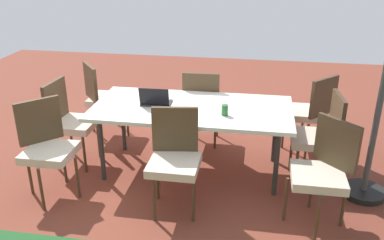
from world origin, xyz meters
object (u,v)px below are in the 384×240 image
(chair_southeast, at_px, (103,96))
(chair_west, at_px, (320,134))
(chair_southwest, at_px, (311,110))
(laptop, at_px, (156,101))
(chair_northwest, at_px, (323,168))
(dining_table, at_px, (192,111))
(chair_east, at_px, (69,118))
(chair_north, at_px, (174,156))
(chair_northeast, at_px, (47,144))
(chair_south, at_px, (202,103))
(cup, at_px, (225,110))

(chair_southeast, relative_size, chair_west, 1.00)
(chair_southwest, distance_m, laptop, 1.88)
(chair_northwest, bearing_deg, chair_west, 130.69)
(dining_table, height_order, laptop, laptop)
(chair_east, height_order, chair_north, same)
(chair_northeast, xyz_separation_m, laptop, (-0.94, -0.69, 0.26))
(dining_table, bearing_deg, chair_east, 1.69)
(chair_south, bearing_deg, laptop, 57.92)
(dining_table, bearing_deg, chair_northeast, 27.58)
(laptop, xyz_separation_m, cup, (-0.76, 0.17, 0.01))
(chair_northwest, distance_m, cup, 1.12)
(chair_south, xyz_separation_m, chair_east, (1.41, 0.73, 0.00))
(dining_table, xyz_separation_m, laptop, (0.39, 0.01, 0.10))
(chair_south, relative_size, chair_southwest, 1.00)
(chair_northeast, height_order, cup, chair_northeast)
(dining_table, distance_m, chair_northeast, 1.51)
(chair_northeast, xyz_separation_m, chair_southwest, (-2.66, -1.39, 0.00))
(chair_northeast, relative_size, chair_east, 1.00)
(dining_table, height_order, chair_northeast, chair_northeast)
(chair_northeast, distance_m, chair_west, 2.77)
(chair_southeast, distance_m, chair_southwest, 2.62)
(chair_northwest, bearing_deg, chair_northeast, -135.95)
(chair_east, bearing_deg, cup, -90.15)
(chair_south, height_order, chair_west, same)
(dining_table, xyz_separation_m, chair_south, (-0.01, -0.69, -0.17))
(dining_table, relative_size, cup, 19.16)
(chair_southeast, height_order, laptop, laptop)
(chair_southeast, bearing_deg, laptop, -168.99)
(chair_northeast, height_order, chair_north, same)
(chair_northwest, bearing_deg, chair_east, -149.55)
(chair_northeast, bearing_deg, chair_south, -0.07)
(chair_southeast, bearing_deg, cup, -158.00)
(chair_southwest, bearing_deg, chair_west, 45.62)
(chair_south, height_order, chair_north, same)
(chair_southeast, xyz_separation_m, chair_east, (0.11, 0.79, 0.00))
(chair_southeast, relative_size, cup, 8.85)
(chair_northwest, distance_m, chair_north, 1.34)
(chair_south, height_order, cup, chair_south)
(chair_northeast, distance_m, chair_southeast, 1.45)
(dining_table, bearing_deg, chair_southeast, -30.07)
(chair_northwest, bearing_deg, chair_southwest, 133.65)
(dining_table, relative_size, chair_southeast, 2.16)
(chair_south, relative_size, laptop, 3.01)
(chair_south, bearing_deg, dining_table, 87.20)
(chair_west, relative_size, cup, 8.85)
(chair_east, bearing_deg, dining_table, -84.04)
(chair_south, bearing_deg, chair_southwest, 178.16)
(chair_west, bearing_deg, dining_table, -95.17)
(cup, bearing_deg, chair_southwest, -137.94)
(chair_east, height_order, chair_southwest, same)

